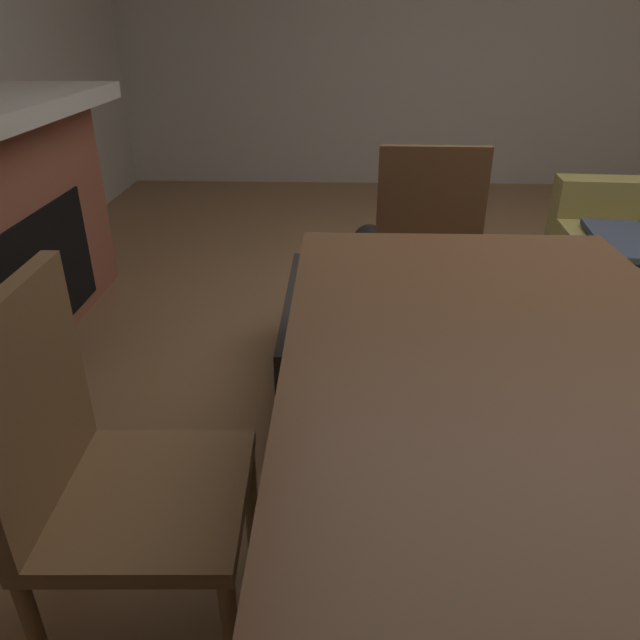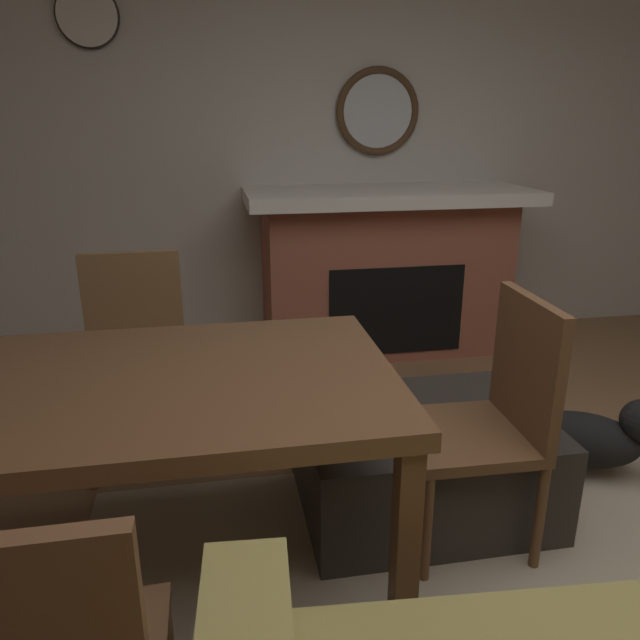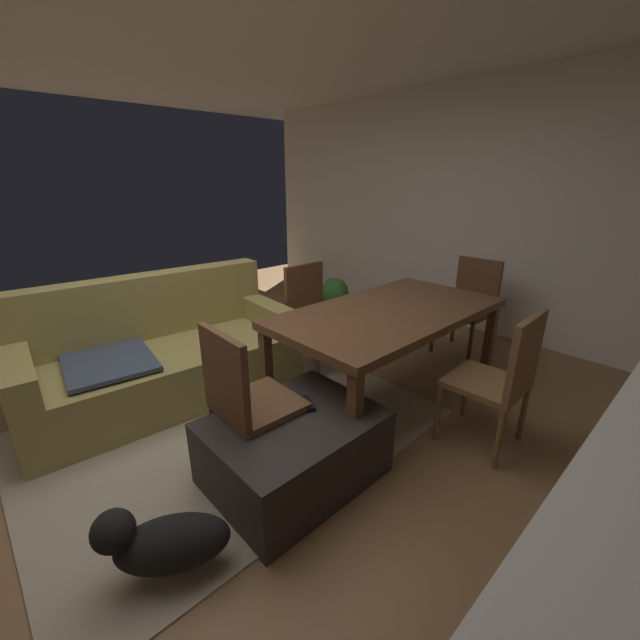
% 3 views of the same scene
% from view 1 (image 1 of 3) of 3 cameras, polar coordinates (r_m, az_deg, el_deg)
% --- Properties ---
extents(floor, '(7.95, 7.95, 0.00)m').
position_cam_1_polar(floor, '(2.83, 21.06, -4.18)').
color(floor, olive).
extents(wall_left, '(0.12, 6.22, 2.63)m').
position_cam_1_polar(wall_left, '(5.68, 12.69, 25.79)').
color(wall_left, beige).
rests_on(wall_left, ground).
extents(area_rug, '(2.60, 2.00, 0.01)m').
position_cam_1_polar(area_rug, '(2.66, 20.41, -5.98)').
color(area_rug, tan).
rests_on(area_rug, ground).
extents(ottoman_coffee_table, '(0.94, 0.72, 0.41)m').
position_cam_1_polar(ottoman_coffee_table, '(2.43, 5.35, -2.17)').
color(ottoman_coffee_table, '#2D2826').
rests_on(ottoman_coffee_table, ground).
extents(tv_remote, '(0.11, 0.17, 0.02)m').
position_cam_1_polar(tv_remote, '(2.20, 6.89, 0.85)').
color(tv_remote, black).
rests_on(tv_remote, ottoman_coffee_table).
extents(dining_table, '(1.83, 0.97, 0.74)m').
position_cam_1_polar(dining_table, '(1.27, 18.73, -8.76)').
color(dining_table, brown).
rests_on(dining_table, ground).
extents(dining_chair_west, '(0.45, 0.45, 0.93)m').
position_cam_1_polar(dining_chair_west, '(2.47, 10.50, 6.27)').
color(dining_chair_west, brown).
rests_on(dining_chair_west, ground).
extents(dining_chair_south, '(0.45, 0.45, 0.93)m').
position_cam_1_polar(dining_chair_south, '(1.40, -20.43, -12.86)').
color(dining_chair_south, brown).
rests_on(dining_chair_south, ground).
extents(small_dog, '(0.55, 0.45, 0.34)m').
position_cam_1_polar(small_dog, '(3.15, 3.10, 4.78)').
color(small_dog, black).
rests_on(small_dog, ground).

